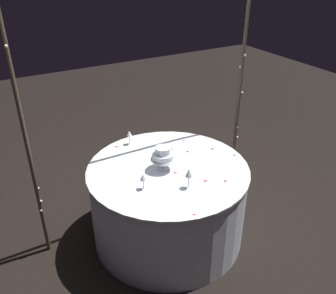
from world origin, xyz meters
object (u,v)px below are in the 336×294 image
Objects in this scene: main_table at (168,202)px; wine_glass_1 at (189,174)px; wine_glass_2 at (129,134)px; wine_glass_0 at (143,178)px; decorative_arch at (147,75)px; tiered_cake at (163,155)px.

wine_glass_1 reaches higher than main_table.
wine_glass_1 is 1.21× the size of wine_glass_2.
wine_glass_0 is 0.78× the size of wine_glass_1.
decorative_arch reaches higher than tiered_cake.
wine_glass_1 reaches higher than wine_glass_2.
tiered_cake is 1.57× the size of wine_glass_0.
wine_glass_0 is 0.95× the size of wine_glass_2.
wine_glass_1 is at bearing -90.10° from decorative_arch.
main_table is 0.79m from wine_glass_2.
wine_glass_2 is at bearing 119.32° from decorative_arch.
wine_glass_2 is at bearing 73.87° from wine_glass_0.
main_table is 0.54m from tiered_cake.
decorative_arch is 0.94m from wine_glass_0.
main_table is 6.65× the size of tiered_cake.
main_table is 9.90× the size of wine_glass_2.
wine_glass_2 reaches higher than main_table.
decorative_arch is 1.23m from main_table.
main_table is at bearing -79.09° from wine_glass_2.
wine_glass_0 is at bearing -152.03° from main_table.
decorative_arch is 15.89× the size of wine_glass_2.
wine_glass_1 is (-0.00, -0.35, 0.53)m from main_table.
tiered_cake is 1.49× the size of wine_glass_2.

